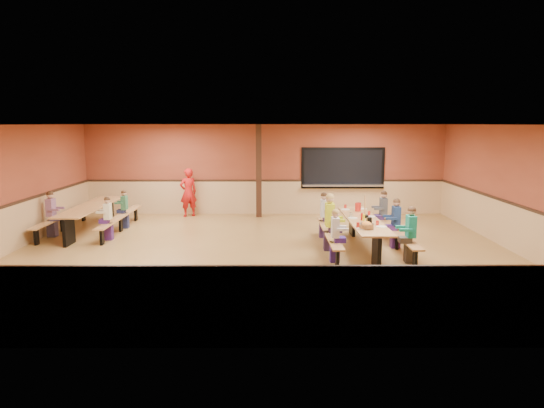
{
  "coord_description": "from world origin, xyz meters",
  "views": [
    {
      "loc": [
        0.19,
        -11.2,
        3.03
      ],
      "look_at": [
        0.22,
        0.06,
        1.15
      ],
      "focal_mm": 32.0,
      "sensor_mm": 36.0,
      "label": 1
    }
  ],
  "objects": [
    {
      "name": "seated_adult_yellow",
      "position": [
        1.6,
        0.19,
        0.68
      ],
      "size": [
        0.44,
        0.36,
        1.36
      ],
      "primitive_type": null,
      "color": "#BFD01B",
      "rests_on": "ground"
    },
    {
      "name": "seated_child_green_sec",
      "position": [
        -4.07,
        2.68,
        0.55
      ],
      "size": [
        0.32,
        0.26,
        1.1
      ],
      "primitive_type": null,
      "color": "#316C4B",
      "rests_on": "ground"
    },
    {
      "name": "punch_pitcher",
      "position": [
        2.49,
        1.38,
        0.85
      ],
      "size": [
        0.16,
        0.16,
        0.22
      ],
      "primitive_type": "cylinder",
      "color": "red",
      "rests_on": "cafeteria_table_main"
    },
    {
      "name": "condiment_ketchup",
      "position": [
        2.37,
        0.16,
        0.82
      ],
      "size": [
        0.06,
        0.06,
        0.17
      ],
      "primitive_type": "cylinder",
      "color": "#B2140F",
      "rests_on": "cafeteria_table_main"
    },
    {
      "name": "cafeteria_table_second",
      "position": [
        -4.89,
        2.25,
        0.53
      ],
      "size": [
        1.91,
        3.7,
        0.74
      ],
      "color": "#B47E47",
      "rests_on": "ground"
    },
    {
      "name": "seated_child_purple_sec",
      "position": [
        -5.72,
        1.61,
        0.61
      ],
      "size": [
        0.38,
        0.31,
        1.22
      ],
      "primitive_type": null,
      "color": "#865678",
      "rests_on": "ground"
    },
    {
      "name": "condiment_mustard",
      "position": [
        2.39,
        0.05,
        0.82
      ],
      "size": [
        0.06,
        0.06,
        0.17
      ],
      "primitive_type": "cylinder",
      "color": "yellow",
      "rests_on": "cafeteria_table_main"
    },
    {
      "name": "place_settings",
      "position": [
        2.43,
        0.28,
        0.8
      ],
      "size": [
        0.65,
        3.3,
        0.11
      ],
      "primitive_type": null,
      "color": "beige",
      "rests_on": "cafeteria_table_main"
    },
    {
      "name": "cafeteria_table_main",
      "position": [
        2.43,
        0.28,
        0.53
      ],
      "size": [
        1.91,
        3.7,
        0.74
      ],
      "color": "#B47E47",
      "rests_on": "ground"
    },
    {
      "name": "seated_child_char_right",
      "position": [
        3.25,
        1.75,
        0.6
      ],
      "size": [
        0.37,
        0.3,
        1.21
      ],
      "primitive_type": null,
      "color": "#45484F",
      "rests_on": "ground"
    },
    {
      "name": "room_envelope",
      "position": [
        0.0,
        0.0,
        0.69
      ],
      "size": [
        12.04,
        10.04,
        3.02
      ],
      "color": "brown",
      "rests_on": "ground"
    },
    {
      "name": "ground",
      "position": [
        0.0,
        0.0,
        0.0
      ],
      "size": [
        12.0,
        12.0,
        0.0
      ],
      "primitive_type": "plane",
      "color": "olive",
      "rests_on": "ground"
    },
    {
      "name": "table_paddle",
      "position": [
        2.5,
        0.51,
        0.88
      ],
      "size": [
        0.16,
        0.16,
        0.56
      ],
      "color": "black",
      "rests_on": "cafeteria_table_main"
    },
    {
      "name": "seated_child_teal_right",
      "position": [
        3.25,
        -0.87,
        0.62
      ],
      "size": [
        0.38,
        0.31,
        1.23
      ],
      "primitive_type": null,
      "color": "#178B75",
      "rests_on": "ground"
    },
    {
      "name": "seated_child_navy_right",
      "position": [
        3.25,
        0.4,
        0.6
      ],
      "size": [
        0.37,
        0.3,
        1.21
      ],
      "primitive_type": null,
      "color": "navy",
      "rests_on": "ground"
    },
    {
      "name": "chip_bowl",
      "position": [
        2.29,
        -0.83,
        0.81
      ],
      "size": [
        0.32,
        0.32,
        0.15
      ],
      "primitive_type": null,
      "color": "orange",
      "rests_on": "cafeteria_table_main"
    },
    {
      "name": "seated_child_grey_left",
      "position": [
        1.6,
        1.51,
        0.6
      ],
      "size": [
        0.36,
        0.3,
        1.2
      ],
      "primitive_type": null,
      "color": "silver",
      "rests_on": "ground"
    },
    {
      "name": "structural_post",
      "position": [
        -0.2,
        4.4,
        1.5
      ],
      "size": [
        0.18,
        0.18,
        3.0
      ],
      "primitive_type": "cube",
      "color": "black",
      "rests_on": "ground"
    },
    {
      "name": "standing_woman",
      "position": [
        -2.51,
        4.5,
        0.79
      ],
      "size": [
        0.69,
        0.62,
        1.59
      ],
      "primitive_type": "imported",
      "rotation": [
        0.0,
        0.0,
        3.67
      ],
      "color": "red",
      "rests_on": "ground"
    },
    {
      "name": "seated_child_white_left",
      "position": [
        1.6,
        -0.83,
        0.58
      ],
      "size": [
        0.35,
        0.28,
        1.16
      ],
      "primitive_type": null,
      "color": "silver",
      "rests_on": "ground"
    },
    {
      "name": "seated_child_tan_sec",
      "position": [
        -4.07,
        1.23,
        0.56
      ],
      "size": [
        0.33,
        0.27,
        1.13
      ],
      "primitive_type": null,
      "color": "beige",
      "rests_on": "ground"
    },
    {
      "name": "napkin_dispenser",
      "position": [
        2.48,
        -0.15,
        0.8
      ],
      "size": [
        0.1,
        0.14,
        0.13
      ],
      "primitive_type": "cube",
      "color": "black",
      "rests_on": "cafeteria_table_main"
    },
    {
      "name": "kitchen_pass_through",
      "position": [
        2.6,
        4.96,
        1.49
      ],
      "size": [
        2.78,
        0.28,
        1.38
      ],
      "color": "black",
      "rests_on": "ground"
    }
  ]
}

